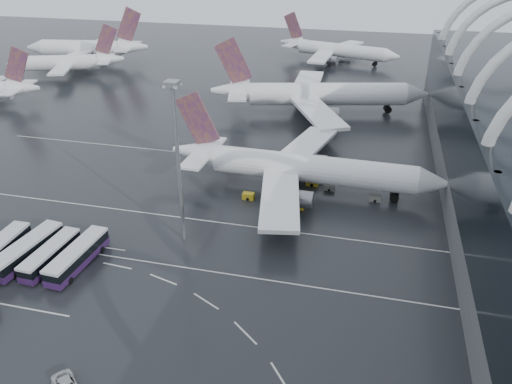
% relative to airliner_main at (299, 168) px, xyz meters
% --- Properties ---
extents(ground, '(420.00, 420.00, 0.00)m').
position_rel_airliner_main_xyz_m(ground, '(-13.52, -27.99, -4.63)').
color(ground, black).
rests_on(ground, ground).
extents(lane_marking_near, '(120.00, 0.25, 0.01)m').
position_rel_airliner_main_xyz_m(lane_marking_near, '(-13.52, -29.99, -4.63)').
color(lane_marking_near, silver).
rests_on(lane_marking_near, ground).
extents(lane_marking_mid, '(120.00, 0.25, 0.01)m').
position_rel_airliner_main_xyz_m(lane_marking_mid, '(-13.52, -15.99, -4.63)').
color(lane_marking_mid, silver).
rests_on(lane_marking_mid, ground).
extents(lane_marking_far, '(120.00, 0.25, 0.01)m').
position_rel_airliner_main_xyz_m(lane_marking_far, '(-13.52, 12.01, -4.63)').
color(lane_marking_far, silver).
rests_on(lane_marking_far, ground).
extents(bus_bay_line_north, '(28.00, 0.25, 0.01)m').
position_rel_airliner_main_xyz_m(bus_bay_line_north, '(-37.52, -27.99, -4.63)').
color(bus_bay_line_north, silver).
rests_on(bus_bay_line_north, ground).
extents(airliner_main, '(54.50, 47.91, 18.49)m').
position_rel_airliner_main_xyz_m(airliner_main, '(0.00, 0.00, 0.00)').
color(airliner_main, white).
rests_on(airliner_main, ground).
extents(airliner_gate_b, '(60.08, 53.21, 21.06)m').
position_rel_airliner_main_xyz_m(airliner_gate_b, '(-3.13, 47.59, 0.64)').
color(airliner_gate_b, white).
rests_on(airliner_gate_b, ground).
extents(airliner_gate_c, '(48.48, 44.08, 17.51)m').
position_rel_airliner_main_xyz_m(airliner_gate_c, '(-4.31, 111.66, -0.25)').
color(airliner_gate_c, white).
rests_on(airliner_gate_c, ground).
extents(jet_remote_mid, '(39.54, 32.19, 17.63)m').
position_rel_airliner_main_xyz_m(jet_remote_mid, '(-93.45, 67.98, -0.08)').
color(jet_remote_mid, white).
rests_on(jet_remote_mid, ground).
extents(jet_remote_far, '(48.30, 39.03, 21.01)m').
position_rel_airliner_main_xyz_m(jet_remote_far, '(-96.20, 86.89, 0.79)').
color(jet_remote_far, white).
rests_on(jet_remote_far, ground).
extents(bus_row_near_b, '(4.38, 13.67, 3.31)m').
position_rel_airliner_main_xyz_m(bus_row_near_b, '(-36.87, -33.92, -2.81)').
color(bus_row_near_b, '#28143F').
rests_on(bus_row_near_b, ground).
extents(bus_row_near_c, '(3.32, 12.20, 2.98)m').
position_rel_airliner_main_xyz_m(bus_row_near_c, '(-32.85, -33.89, -3.00)').
color(bus_row_near_c, '#28143F').
rests_on(bus_row_near_c, ground).
extents(bus_row_near_d, '(3.61, 13.24, 3.23)m').
position_rel_airliner_main_xyz_m(bus_row_near_d, '(-28.47, -33.41, -2.86)').
color(bus_row_near_d, '#28143F').
rests_on(bus_row_near_d, ground).
extents(floodlight_mast, '(2.06, 2.06, 26.81)m').
position_rel_airliner_main_xyz_m(floodlight_mast, '(-15.47, -22.41, 12.23)').
color(floodlight_mast, gray).
rests_on(floodlight_mast, ground).
extents(gse_cart_belly_a, '(1.99, 1.18, 1.09)m').
position_rel_airliner_main_xyz_m(gse_cart_belly_a, '(1.51, -7.77, -4.09)').
color(gse_cart_belly_a, gold).
rests_on(gse_cart_belly_a, ground).
extents(gse_cart_belly_b, '(2.03, 1.20, 1.11)m').
position_rel_airliner_main_xyz_m(gse_cart_belly_b, '(6.20, 1.26, -4.08)').
color(gse_cart_belly_b, slate).
rests_on(gse_cart_belly_b, ground).
extents(gse_cart_belly_c, '(2.27, 1.34, 1.24)m').
position_rel_airliner_main_xyz_m(gse_cart_belly_c, '(-8.53, -6.27, -4.01)').
color(gse_cart_belly_c, gold).
rests_on(gse_cart_belly_c, ground).
extents(gse_cart_belly_d, '(2.13, 1.26, 1.16)m').
position_rel_airliner_main_xyz_m(gse_cart_belly_d, '(15.18, -1.25, -4.05)').
color(gse_cart_belly_d, slate).
rests_on(gse_cart_belly_d, ground).
extents(gse_cart_belly_e, '(2.46, 1.45, 1.34)m').
position_rel_airliner_main_xyz_m(gse_cart_belly_e, '(2.55, 2.55, -3.96)').
color(gse_cart_belly_e, gold).
rests_on(gse_cart_belly_e, ground).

